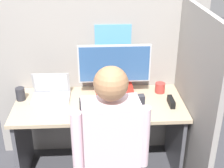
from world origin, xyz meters
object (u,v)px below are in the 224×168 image
object	(u,v)px
person	(111,157)
laptop	(51,93)
coffee_mug	(160,88)
carrot_toy	(93,115)
paper_box	(114,90)
stapler	(171,102)
pen_cup	(20,94)
monitor	(114,65)

from	to	relation	value
person	laptop	bearing A→B (deg)	117.09
coffee_mug	person	bearing A→B (deg)	-116.97
carrot_toy	person	world-z (taller)	person
paper_box	carrot_toy	distance (m)	0.43
laptop	coffee_mug	size ratio (longest dim) A/B	3.54
paper_box	coffee_mug	size ratio (longest dim) A/B	3.57
stapler	coffee_mug	xyz separation A→B (m)	(-0.05, 0.23, 0.02)
person	pen_cup	xyz separation A→B (m)	(-0.72, 0.89, -0.02)
stapler	pen_cup	bearing A→B (deg)	172.88
stapler	paper_box	bearing A→B (deg)	154.70
paper_box	person	world-z (taller)	person
laptop	stapler	size ratio (longest dim) A/B	2.14
coffee_mug	paper_box	bearing A→B (deg)	-178.16
monitor	laptop	xyz separation A→B (m)	(-0.55, -0.04, -0.23)
carrot_toy	stapler	bearing A→B (deg)	14.11
coffee_mug	pen_cup	size ratio (longest dim) A/B	0.81
paper_box	monitor	world-z (taller)	monitor
paper_box	pen_cup	size ratio (longest dim) A/B	2.89
paper_box	laptop	world-z (taller)	laptop
laptop	stapler	xyz separation A→B (m)	(1.01, -0.18, -0.02)
monitor	stapler	world-z (taller)	monitor
laptop	pen_cup	xyz separation A→B (m)	(-0.26, -0.02, 0.01)
stapler	person	world-z (taller)	person
laptop	carrot_toy	world-z (taller)	laptop
paper_box	monitor	xyz separation A→B (m)	(0.00, 0.00, 0.24)
laptop	person	xyz separation A→B (m)	(0.47, -0.92, 0.03)
coffee_mug	pen_cup	world-z (taller)	pen_cup
monitor	stapler	xyz separation A→B (m)	(0.46, -0.22, -0.24)
paper_box	stapler	size ratio (longest dim) A/B	2.16
paper_box	monitor	size ratio (longest dim) A/B	0.52
monitor	person	xyz separation A→B (m)	(-0.08, -0.95, -0.20)
monitor	coffee_mug	world-z (taller)	monitor
paper_box	stapler	distance (m)	0.51
paper_box	monitor	bearing A→B (deg)	90.00
laptop	person	bearing A→B (deg)	-62.91
paper_box	monitor	distance (m)	0.24
monitor	carrot_toy	size ratio (longest dim) A/B	4.82
stapler	carrot_toy	distance (m)	0.67
stapler	carrot_toy	world-z (taller)	stapler
person	coffee_mug	size ratio (longest dim) A/B	14.94
paper_box	pen_cup	bearing A→B (deg)	-175.80
coffee_mug	laptop	bearing A→B (deg)	-177.12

